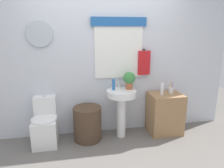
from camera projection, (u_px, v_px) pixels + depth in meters
name	position (u px, v px, depth m)	size (l,w,h in m)	color
back_wall	(104.00, 57.00, 3.38)	(4.40, 0.18, 2.60)	silver
toilet	(46.00, 125.00, 3.21)	(0.38, 0.51, 0.74)	white
laundry_hamper	(88.00, 123.00, 3.30)	(0.45, 0.45, 0.55)	#4C3828
pedestal_sink	(121.00, 103.00, 3.32)	(0.48, 0.48, 0.80)	white
faucet	(120.00, 85.00, 3.37)	(0.03, 0.03, 0.10)	silver
wooden_cabinet	(165.00, 113.00, 3.52)	(0.54, 0.44, 0.70)	#9E754C
soap_bottle	(114.00, 84.00, 3.27)	(0.05, 0.05, 0.18)	#2D6BB7
potted_plant	(129.00, 79.00, 3.31)	(0.19, 0.19, 0.28)	#AD5B38
lotion_bottle	(162.00, 89.00, 3.35)	(0.05, 0.05, 0.21)	white
toothbrush_cup	(171.00, 90.00, 3.46)	(0.08, 0.08, 0.19)	silver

